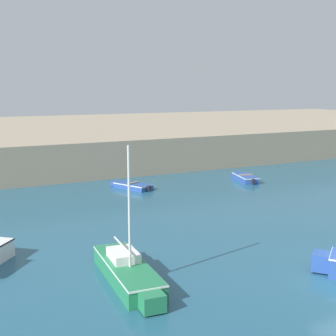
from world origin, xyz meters
The scene contains 4 objects.
quay_seawall centered at (0.00, 44.14, 1.59)m, with size 120.00×40.00×3.19m, color gray.
dinghy_blue_1 centered at (8.21, 18.54, 0.27)m, with size 2.00×3.82×0.57m.
sailboat_green_2 centered at (-8.23, 3.87, 0.45)m, with size 1.92×5.85×5.48m.
dinghy_blue_5 centered at (-1.33, 19.98, 0.23)m, with size 2.44×3.66×0.49m.
Camera 1 is at (-14.78, -12.45, 7.57)m, focal length 50.00 mm.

